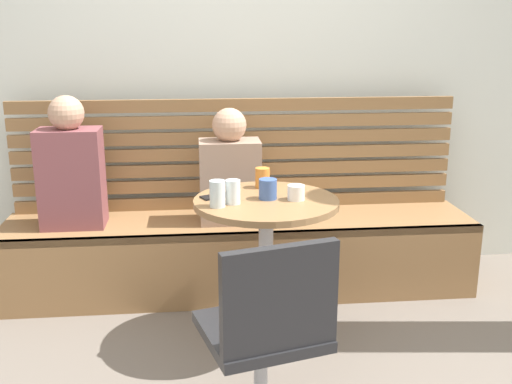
# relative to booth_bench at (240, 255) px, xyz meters

# --- Properties ---
(back_wall) EXTENTS (5.20, 0.10, 2.90)m
(back_wall) POSITION_rel_booth_bench_xyz_m (0.00, 0.44, 1.23)
(back_wall) COLOR silver
(back_wall) RESTS_ON ground
(booth_bench) EXTENTS (2.70, 0.52, 0.44)m
(booth_bench) POSITION_rel_booth_bench_xyz_m (0.00, 0.00, 0.00)
(booth_bench) COLOR olive
(booth_bench) RESTS_ON ground
(booth_backrest) EXTENTS (2.65, 0.04, 0.67)m
(booth_backrest) POSITION_rel_booth_bench_xyz_m (0.00, 0.24, 0.56)
(booth_backrest) COLOR olive
(booth_backrest) RESTS_ON booth_bench
(cafe_table) EXTENTS (0.68, 0.68, 0.74)m
(cafe_table) POSITION_rel_booth_bench_xyz_m (0.08, -0.63, 0.30)
(cafe_table) COLOR #ADADB2
(cafe_table) RESTS_ON ground
(white_chair) EXTENTS (0.49, 0.49, 0.85)m
(white_chair) POSITION_rel_booth_bench_xyz_m (-0.01, -1.45, 0.24)
(white_chair) COLOR #ADADB2
(white_chair) RESTS_ON ground
(person_adult) EXTENTS (0.34, 0.22, 0.73)m
(person_adult) POSITION_rel_booth_bench_xyz_m (-0.93, -0.02, 0.54)
(person_adult) COLOR brown
(person_adult) RESTS_ON booth_bench
(person_child_left) EXTENTS (0.34, 0.22, 0.65)m
(person_child_left) POSITION_rel_booth_bench_xyz_m (-0.06, -0.02, 0.51)
(person_child_left) COLOR #9E7F6B
(person_child_left) RESTS_ON booth_bench
(cup_ceramic_white) EXTENTS (0.08, 0.08, 0.07)m
(cup_ceramic_white) POSITION_rel_booth_bench_xyz_m (0.21, -0.66, 0.55)
(cup_ceramic_white) COLOR white
(cup_ceramic_white) RESTS_ON cafe_table
(cup_glass_tall) EXTENTS (0.07, 0.07, 0.12)m
(cup_glass_tall) POSITION_rel_booth_bench_xyz_m (-0.15, -0.73, 0.58)
(cup_glass_tall) COLOR silver
(cup_glass_tall) RESTS_ON cafe_table
(cup_tumbler_orange) EXTENTS (0.07, 0.07, 0.10)m
(cup_tumbler_orange) POSITION_rel_booth_bench_xyz_m (0.08, -0.42, 0.57)
(cup_tumbler_orange) COLOR orange
(cup_tumbler_orange) RESTS_ON cafe_table
(cup_mug_blue) EXTENTS (0.08, 0.08, 0.09)m
(cup_mug_blue) POSITION_rel_booth_bench_xyz_m (0.08, -0.63, 0.57)
(cup_mug_blue) COLOR #3D5B9E
(cup_mug_blue) RESTS_ON cafe_table
(cup_water_clear) EXTENTS (0.07, 0.07, 0.11)m
(cup_water_clear) POSITION_rel_booth_bench_xyz_m (-0.08, -0.69, 0.57)
(cup_water_clear) COLOR white
(cup_water_clear) RESTS_ON cafe_table
(phone_on_table) EXTENTS (0.16, 0.12, 0.01)m
(phone_on_table) POSITION_rel_booth_bench_xyz_m (-0.16, -0.57, 0.52)
(phone_on_table) COLOR black
(phone_on_table) RESTS_ON cafe_table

